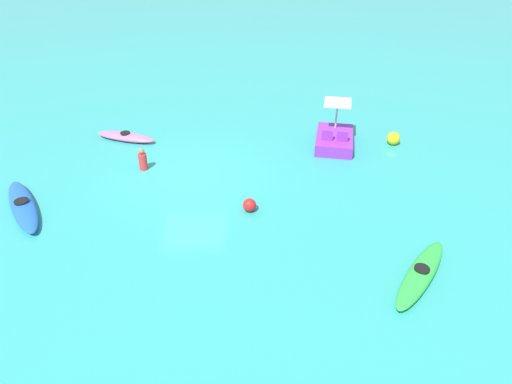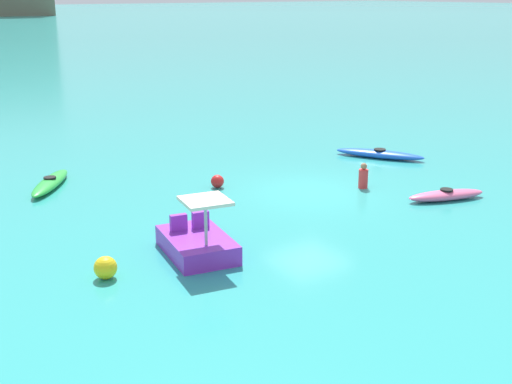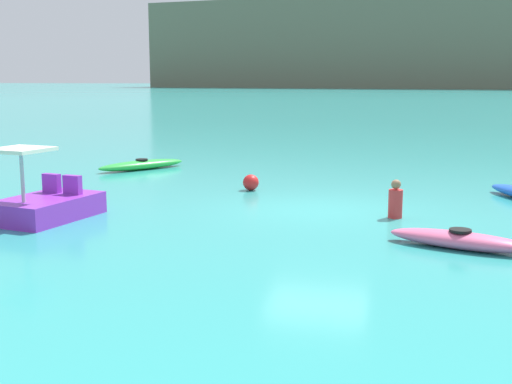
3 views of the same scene
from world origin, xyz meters
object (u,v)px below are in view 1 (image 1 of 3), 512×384
at_px(person_near_shore, 143,160).
at_px(kayak_pink, 126,137).
at_px(kayak_green, 421,274).
at_px(pedal_boat_purple, 334,138).
at_px(buoy_yellow, 393,138).
at_px(buoy_red, 249,205).
at_px(kayak_blue, 23,206).

bearing_deg(person_near_shore, kayak_pink, -63.91).
height_order(kayak_pink, kayak_green, same).
distance_m(pedal_boat_purple, buoy_yellow, 2.51).
bearing_deg(kayak_green, pedal_boat_purple, -82.38).
bearing_deg(buoy_yellow, kayak_pink, -2.83).
xyz_separation_m(kayak_green, buoy_yellow, (-1.42, -8.19, 0.11)).
distance_m(kayak_green, buoy_red, 5.74).
bearing_deg(pedal_boat_purple, person_near_shore, 14.06).
height_order(kayak_green, kayak_blue, same).
bearing_deg(kayak_green, buoy_yellow, -99.85).
relative_size(kayak_blue, buoy_yellow, 6.30).
bearing_deg(kayak_green, buoy_red, -35.47).
distance_m(kayak_green, kayak_blue, 12.75).
relative_size(kayak_green, buoy_red, 6.81).
distance_m(kayak_blue, buoy_yellow, 14.46).
xyz_separation_m(kayak_pink, pedal_boat_purple, (-8.89, 0.62, 0.17)).
height_order(kayak_pink, person_near_shore, person_near_shore).
bearing_deg(person_near_shore, kayak_green, 144.57).
xyz_separation_m(kayak_green, buoy_red, (4.68, -3.33, 0.06)).
bearing_deg(pedal_boat_purple, kayak_green, 97.62).
bearing_deg(kayak_blue, kayak_green, 164.02).
bearing_deg(kayak_pink, buoy_yellow, 177.17).
height_order(buoy_yellow, person_near_shore, person_near_shore).
bearing_deg(kayak_green, kayak_blue, -15.98).
xyz_separation_m(kayak_pink, buoy_yellow, (-11.40, 0.56, 0.11)).
xyz_separation_m(kayak_blue, person_near_shore, (-3.52, -2.71, 0.22)).
xyz_separation_m(kayak_green, person_near_shore, (8.74, -6.22, 0.22)).
bearing_deg(kayak_blue, buoy_red, 178.65).
relative_size(kayak_pink, kayak_green, 0.90).
xyz_separation_m(kayak_green, pedal_boat_purple, (1.09, -8.13, 0.17)).
distance_m(pedal_boat_purple, person_near_shore, 7.89).
height_order(kayak_blue, buoy_red, buoy_red).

